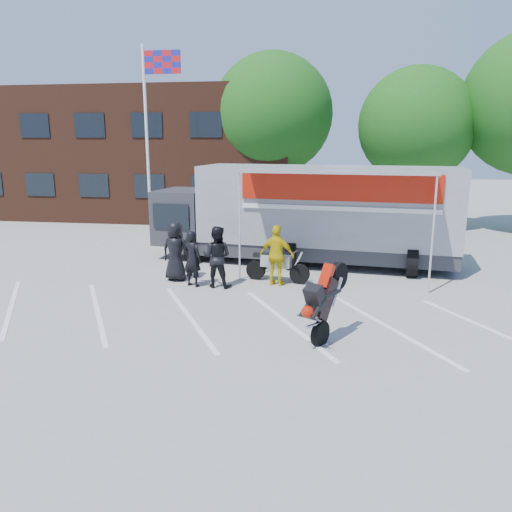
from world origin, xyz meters
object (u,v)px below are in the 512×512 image
(tree_left, at_px, (272,114))
(tree_mid, at_px, (416,126))
(parked_motorcycle, at_px, (277,281))
(spectator_leather_c, at_px, (217,257))
(transporter_truck, at_px, (311,263))
(spectator_hivis, at_px, (277,256))
(spectator_leather_a, at_px, (176,251))
(spectator_leather_b, at_px, (192,259))
(stunt_bike_rider, at_px, (334,336))
(flagpole, at_px, (152,120))

(tree_left, xyz_separation_m, tree_mid, (7.00, -1.00, -0.62))
(parked_motorcycle, bearing_deg, spectator_leather_c, 127.68)
(parked_motorcycle, distance_m, spectator_leather_c, 2.10)
(transporter_truck, bearing_deg, spectator_hivis, -100.03)
(spectator_leather_a, height_order, spectator_hivis, spectator_leather_a)
(transporter_truck, height_order, spectator_leather_b, transporter_truck)
(transporter_truck, bearing_deg, spectator_leather_a, -137.57)
(stunt_bike_rider, relative_size, spectator_hivis, 1.03)
(transporter_truck, distance_m, spectator_leather_c, 4.41)
(spectator_leather_b, relative_size, spectator_hivis, 0.92)
(transporter_truck, distance_m, stunt_bike_rider, 6.87)
(transporter_truck, xyz_separation_m, spectator_hivis, (-0.89, -2.99, 0.91))
(tree_left, bearing_deg, tree_mid, -8.13)
(spectator_leather_a, bearing_deg, tree_left, -88.08)
(flagpole, bearing_deg, tree_left, 54.72)
(parked_motorcycle, bearing_deg, spectator_leather_a, 107.61)
(parked_motorcycle, xyz_separation_m, spectator_leather_c, (-1.70, -0.82, 0.91))
(flagpole, bearing_deg, tree_mid, 23.97)
(transporter_truck, height_order, spectator_leather_a, spectator_leather_a)
(flagpole, xyz_separation_m, tree_left, (4.24, 6.00, 0.51))
(spectator_leather_b, distance_m, spectator_leather_c, 0.73)
(transporter_truck, bearing_deg, tree_left, 112.23)
(spectator_leather_c, relative_size, spectator_hivis, 1.00)
(flagpole, distance_m, tree_left, 7.37)
(tree_mid, bearing_deg, transporter_truck, -119.42)
(stunt_bike_rider, xyz_separation_m, spectator_leather_a, (-4.86, 3.90, 0.92))
(tree_left, distance_m, transporter_truck, 10.83)
(flagpole, height_order, tree_left, tree_left)
(flagpole, xyz_separation_m, tree_mid, (11.24, 5.00, -0.11))
(spectator_leather_b, bearing_deg, spectator_hivis, -145.62)
(tree_mid, bearing_deg, spectator_leather_b, -124.40)
(tree_mid, distance_m, transporter_truck, 10.37)
(stunt_bike_rider, relative_size, spectator_leather_c, 1.03)
(spectator_leather_a, distance_m, spectator_hivis, 3.14)
(tree_mid, distance_m, stunt_bike_rider, 15.99)
(tree_left, xyz_separation_m, parked_motorcycle, (1.61, -11.55, -5.57))
(tree_left, distance_m, spectator_leather_a, 12.83)
(tree_left, height_order, spectator_leather_c, tree_left)
(parked_motorcycle, xyz_separation_m, spectator_leather_a, (-3.12, -0.31, 0.92))
(stunt_bike_rider, height_order, spectator_leather_a, spectator_leather_a)
(flagpole, bearing_deg, spectator_leather_a, -64.96)
(spectator_leather_a, height_order, spectator_leather_c, spectator_leather_a)
(transporter_truck, xyz_separation_m, spectator_leather_c, (-2.61, -3.43, 0.91))
(flagpole, bearing_deg, spectator_leather_c, -56.92)
(flagpole, relative_size, spectator_leather_b, 4.77)
(transporter_truck, xyz_separation_m, spectator_leather_a, (-4.03, -2.92, 0.92))
(flagpole, relative_size, spectator_leather_a, 4.35)
(spectator_leather_c, bearing_deg, tree_left, -84.98)
(tree_left, relative_size, spectator_leather_a, 4.70)
(tree_left, relative_size, transporter_truck, 0.81)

